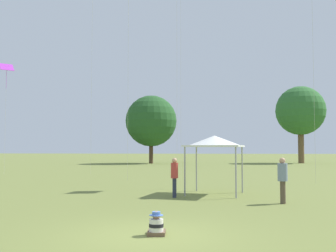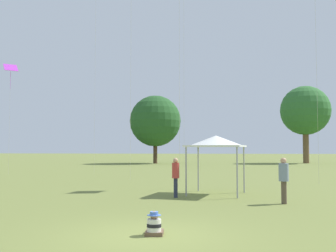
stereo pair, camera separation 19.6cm
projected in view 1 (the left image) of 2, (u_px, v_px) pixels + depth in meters
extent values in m
plane|color=olive|center=(150.00, 235.00, 9.91)|extent=(300.00, 300.00, 0.00)
cube|color=brown|center=(156.00, 233.00, 10.01)|extent=(0.48, 0.58, 0.10)
cylinder|color=silver|center=(156.00, 225.00, 9.92)|extent=(0.38, 0.38, 0.31)
cylinder|color=black|center=(156.00, 225.00, 9.92)|extent=(0.39, 0.39, 0.09)
sphere|color=#A37556|center=(156.00, 215.00, 9.93)|extent=(0.21, 0.21, 0.21)
cylinder|color=#4C70B7|center=(156.00, 215.00, 9.93)|extent=(0.36, 0.36, 0.01)
cylinder|color=#4C70B7|center=(156.00, 214.00, 9.94)|extent=(0.21, 0.21, 0.09)
cylinder|color=#282D42|center=(174.00, 188.00, 17.51)|extent=(0.22, 0.22, 0.86)
cylinder|color=#B23833|center=(174.00, 170.00, 17.55)|extent=(0.41, 0.41, 0.68)
sphere|color=tan|center=(174.00, 161.00, 17.58)|extent=(0.23, 0.23, 0.23)
cylinder|color=brown|center=(283.00, 192.00, 15.61)|extent=(0.29, 0.29, 0.89)
cylinder|color=gray|center=(283.00, 172.00, 15.65)|extent=(0.53, 0.53, 0.71)
sphere|color=tan|center=(282.00, 161.00, 15.68)|extent=(0.24, 0.24, 0.24)
cube|color=white|center=(214.00, 146.00, 18.85)|extent=(3.05, 3.05, 0.08)
cone|color=white|center=(214.00, 140.00, 18.87)|extent=(2.90, 2.90, 0.47)
cylinder|color=#99999E|center=(196.00, 169.00, 20.25)|extent=(0.07, 0.07, 2.26)
cylinder|color=#99999E|center=(242.00, 170.00, 19.55)|extent=(0.07, 0.07, 2.26)
cylinder|color=#99999E|center=(185.00, 172.00, 18.02)|extent=(0.07, 0.07, 2.26)
cylinder|color=#99999E|center=(236.00, 172.00, 17.32)|extent=(0.07, 0.07, 2.26)
cylinder|color=#BCB7A8|center=(177.00, 58.00, 25.67)|extent=(0.01, 0.01, 16.24)
cube|color=#B738C6|center=(7.00, 67.00, 33.57)|extent=(1.42, 1.38, 0.71)
cylinder|color=#B738C6|center=(6.00, 80.00, 33.50)|extent=(0.02, 0.02, 1.47)
cylinder|color=#BCB7A8|center=(5.00, 120.00, 33.31)|extent=(0.01, 0.01, 9.14)
cylinder|color=#BCB7A8|center=(128.00, 41.00, 27.32)|extent=(0.01, 0.01, 19.28)
cylinder|color=#BCB7A8|center=(313.00, 57.00, 24.73)|extent=(0.01, 0.01, 15.94)
cylinder|color=#BCB7A8|center=(181.00, 52.00, 33.21)|extent=(0.01, 0.01, 20.63)
cylinder|color=#BCB7A8|center=(92.00, 64.00, 34.36)|extent=(0.01, 0.01, 19.16)
cylinder|color=#473323|center=(151.00, 149.00, 56.96)|extent=(0.58, 0.58, 4.13)
sphere|color=#235123|center=(151.00, 121.00, 57.20)|extent=(7.44, 7.44, 7.44)
cylinder|color=brown|center=(301.00, 144.00, 58.06)|extent=(0.86, 0.86, 5.79)
sphere|color=#2D662D|center=(300.00, 111.00, 58.34)|extent=(7.26, 7.26, 7.26)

